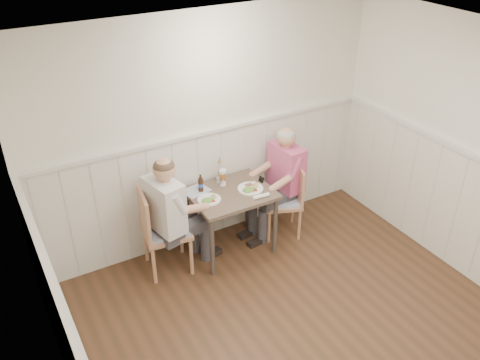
{
  "coord_description": "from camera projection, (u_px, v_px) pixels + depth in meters",
  "views": [
    {
      "loc": [
        -2.16,
        -2.22,
        3.61
      ],
      "look_at": [
        0.05,
        1.64,
        1.0
      ],
      "focal_mm": 38.0,
      "sensor_mm": 36.0,
      "label": 1
    }
  ],
  "objects": [
    {
      "name": "diner_cream",
      "position": [
        170.0,
        226.0,
        5.19
      ],
      "size": [
        0.7,
        0.5,
        1.38
      ],
      "color": "#3F3F47",
      "rests_on": "ground"
    },
    {
      "name": "beer_glass_b",
      "position": [
        223.0,
        175.0,
        5.49
      ],
      "size": [
        0.07,
        0.07,
        0.18
      ],
      "color": "silver",
      "rests_on": "dining_table"
    },
    {
      "name": "man_in_pink",
      "position": [
        283.0,
        188.0,
        5.87
      ],
      "size": [
        0.64,
        0.45,
        1.34
      ],
      "color": "#3F3F47",
      "rests_on": "ground"
    },
    {
      "name": "wainscot",
      "position": [
        288.0,
        257.0,
        4.58
      ],
      "size": [
        4.0,
        4.49,
        1.34
      ],
      "color": "white",
      "rests_on": "ground"
    },
    {
      "name": "chair_right",
      "position": [
        287.0,
        197.0,
        5.85
      ],
      "size": [
        0.54,
        0.54,
        0.88
      ],
      "color": "tan",
      "rests_on": "ground"
    },
    {
      "name": "grass_vase",
      "position": [
        218.0,
        171.0,
        5.52
      ],
      "size": [
        0.04,
        0.04,
        0.33
      ],
      "color": "silver",
      "rests_on": "dining_table"
    },
    {
      "name": "beer_bottle",
      "position": [
        201.0,
        184.0,
        5.4
      ],
      "size": [
        0.06,
        0.06,
        0.2
      ],
      "color": "black",
      "rests_on": "dining_table"
    },
    {
      "name": "beer_glass_a",
      "position": [
        223.0,
        174.0,
        5.54
      ],
      "size": [
        0.07,
        0.07,
        0.17
      ],
      "color": "silver",
      "rests_on": "dining_table"
    },
    {
      "name": "gingham_mat",
      "position": [
        196.0,
        191.0,
        5.45
      ],
      "size": [
        0.31,
        0.27,
        0.01
      ],
      "color": "#6478A8",
      "rests_on": "dining_table"
    },
    {
      "name": "plate_man",
      "position": [
        250.0,
        188.0,
        5.45
      ],
      "size": [
        0.28,
        0.28,
        0.07
      ],
      "color": "white",
      "rests_on": "dining_table"
    },
    {
      "name": "plate_diner",
      "position": [
        209.0,
        199.0,
        5.27
      ],
      "size": [
        0.25,
        0.25,
        0.06
      ],
      "color": "white",
      "rests_on": "dining_table"
    },
    {
      "name": "rolled_napkin",
      "position": [
        261.0,
        196.0,
        5.32
      ],
      "size": [
        0.19,
        0.05,
        0.04
      ],
      "color": "white",
      "rests_on": "dining_table"
    },
    {
      "name": "chair_left",
      "position": [
        160.0,
        228.0,
        5.24
      ],
      "size": [
        0.53,
        0.53,
        0.98
      ],
      "color": "tan",
      "rests_on": "ground"
    },
    {
      "name": "dining_table",
      "position": [
        231.0,
        200.0,
        5.48
      ],
      "size": [
        0.88,
        0.7,
        0.75
      ],
      "color": "#483C34",
      "rests_on": "ground"
    },
    {
      "name": "room_shell",
      "position": [
        348.0,
        220.0,
        3.64
      ],
      "size": [
        4.04,
        4.54,
        2.6
      ],
      "color": "white",
      "rests_on": "ground"
    }
  ]
}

